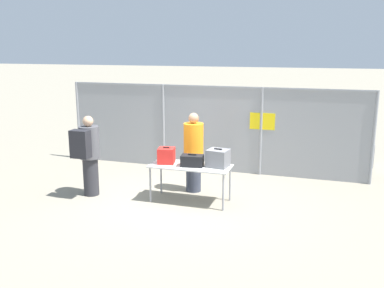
% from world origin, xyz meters
% --- Properties ---
extents(ground_plane, '(120.00, 120.00, 0.00)m').
position_xyz_m(ground_plane, '(0.00, 0.00, 0.00)').
color(ground_plane, gray).
extents(fence_section, '(7.61, 0.07, 2.14)m').
position_xyz_m(fence_section, '(0.01, 2.33, 1.12)').
color(fence_section, gray).
rests_on(fence_section, ground_plane).
extents(inspection_table, '(1.62, 0.70, 0.75)m').
position_xyz_m(inspection_table, '(0.23, 0.01, 0.69)').
color(inspection_table, silver).
rests_on(inspection_table, ground_plane).
extents(suitcase_red, '(0.38, 0.38, 0.34)m').
position_xyz_m(suitcase_red, '(-0.29, 0.03, 0.91)').
color(suitcase_red, red).
rests_on(suitcase_red, inspection_table).
extents(suitcase_black, '(0.46, 0.32, 0.25)m').
position_xyz_m(suitcase_black, '(0.28, -0.02, 0.87)').
color(suitcase_black, black).
rests_on(suitcase_black, inspection_table).
extents(suitcase_grey, '(0.45, 0.40, 0.37)m').
position_xyz_m(suitcase_grey, '(0.77, 0.10, 0.93)').
color(suitcase_grey, slate).
rests_on(suitcase_grey, inspection_table).
extents(traveler_hooded, '(0.42, 0.65, 1.68)m').
position_xyz_m(traveler_hooded, '(-1.89, -0.30, 0.93)').
color(traveler_hooded, '#2D2D33').
rests_on(traveler_hooded, ground_plane).
extents(security_worker_near, '(0.42, 0.42, 1.71)m').
position_xyz_m(security_worker_near, '(0.09, 0.65, 0.88)').
color(security_worker_near, '#383D4C').
rests_on(security_worker_near, ground_plane).
extents(utility_trailer, '(4.13, 2.03, 0.75)m').
position_xyz_m(utility_trailer, '(2.28, 3.77, 0.43)').
color(utility_trailer, '#B2B2B7').
rests_on(utility_trailer, ground_plane).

